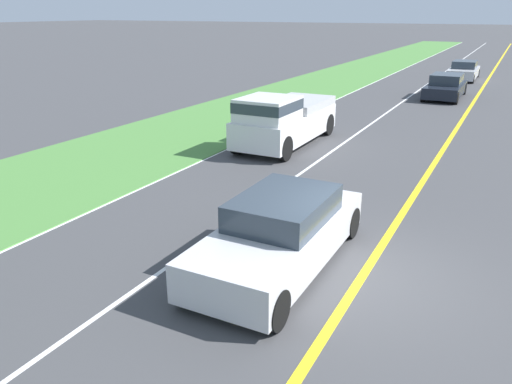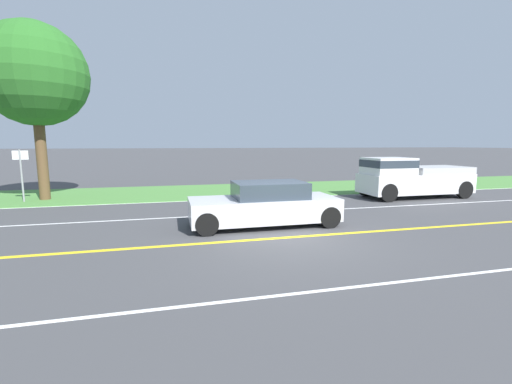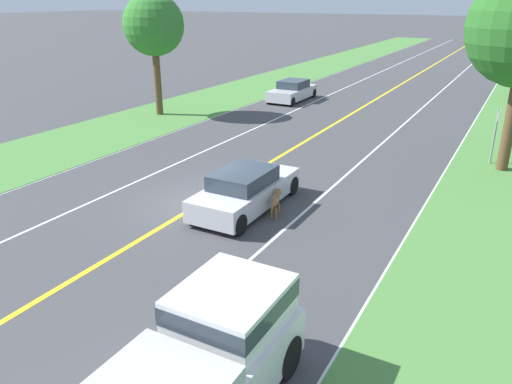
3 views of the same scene
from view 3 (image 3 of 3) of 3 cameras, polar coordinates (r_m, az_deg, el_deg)
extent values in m
plane|color=#424244|center=(17.75, -6.16, -1.21)|extent=(400.00, 400.00, 0.00)
cube|color=yellow|center=(17.75, -6.16, -1.20)|extent=(0.18, 160.00, 0.01)
cube|color=white|center=(15.20, 16.28, -6.05)|extent=(0.14, 160.00, 0.01)
cube|color=white|center=(22.29, -21.17, 2.20)|extent=(0.14, 160.00, 0.01)
cube|color=white|center=(16.15, 4.15, -3.50)|extent=(0.10, 160.00, 0.01)
cube|color=white|center=(19.84, -14.52, 0.70)|extent=(0.10, 160.00, 0.01)
cube|color=#4C843D|center=(24.59, -25.78, 3.25)|extent=(6.00, 160.00, 0.03)
cube|color=silver|center=(17.02, -1.13, -0.12)|extent=(1.85, 4.74, 0.72)
cube|color=#2D3842|center=(16.65, -1.47, 1.64)|extent=(1.59, 2.27, 0.52)
cylinder|color=black|center=(18.34, 4.14, 0.76)|extent=(0.22, 0.68, 0.68)
cylinder|color=black|center=(15.19, -1.99, -3.75)|extent=(0.22, 0.68, 0.68)
cylinder|color=black|center=(19.05, -0.44, 1.62)|extent=(0.22, 0.68, 0.68)
cylinder|color=black|center=(16.03, -7.16, -2.49)|extent=(0.22, 0.68, 0.68)
ellipsoid|color=olive|center=(16.39, 2.24, -1.09)|extent=(0.39, 0.71, 0.28)
cylinder|color=olive|center=(16.72, 2.64, -1.86)|extent=(0.07, 0.07, 0.38)
cylinder|color=olive|center=(16.30, 2.32, -2.50)|extent=(0.07, 0.07, 0.38)
cylinder|color=olive|center=(16.75, 2.13, -1.81)|extent=(0.07, 0.07, 0.38)
cylinder|color=olive|center=(16.32, 1.80, -2.45)|extent=(0.07, 0.07, 0.38)
cylinder|color=olive|center=(16.61, 2.44, -0.37)|extent=(0.18, 0.22, 0.18)
sphere|color=olive|center=(16.70, 2.52, -0.01)|extent=(0.28, 0.28, 0.23)
ellipsoid|color=#331E14|center=(16.85, 2.63, 0.12)|extent=(0.13, 0.13, 0.09)
cone|color=brown|center=(16.65, 2.73, 0.23)|extent=(0.09, 0.09, 0.10)
cone|color=brown|center=(16.67, 2.31, 0.27)|extent=(0.09, 0.09, 0.10)
cylinder|color=olive|center=(15.98, 1.92, -1.55)|extent=(0.12, 0.26, 0.25)
cube|color=silver|center=(9.26, -2.88, -12.90)|extent=(1.76, 2.03, 0.79)
cube|color=#2D3842|center=(9.20, -2.89, -12.29)|extent=(1.78, 2.06, 0.35)
cylinder|color=black|center=(9.99, 3.65, -18.25)|extent=(0.22, 0.85, 0.85)
cylinder|color=black|center=(10.71, -5.53, -15.21)|extent=(0.22, 0.85, 0.85)
cube|color=silver|center=(35.57, 4.14, 11.21)|extent=(1.88, 4.49, 0.69)
cube|color=#2D3842|center=(35.63, 4.29, 12.22)|extent=(1.61, 2.16, 0.52)
cylinder|color=black|center=(34.34, 1.50, 10.54)|extent=(0.22, 0.62, 0.62)
cylinder|color=black|center=(37.61, 4.14, 11.45)|extent=(0.22, 0.62, 0.62)
cylinder|color=black|center=(33.61, 4.12, 10.25)|extent=(0.22, 0.62, 0.62)
cylinder|color=black|center=(36.94, 6.58, 11.19)|extent=(0.22, 0.62, 0.62)
cylinder|color=brown|center=(22.86, 27.08, 7.28)|extent=(0.46, 0.46, 4.23)
cylinder|color=brown|center=(31.35, -11.18, 12.36)|extent=(0.42, 0.42, 4.12)
sphere|color=#337A2D|center=(31.03, -11.62, 18.22)|extent=(3.55, 3.55, 3.55)
cylinder|color=gray|center=(23.77, 25.57, 5.68)|extent=(0.08, 0.08, 2.38)
cube|color=white|center=(23.56, 26.07, 7.85)|extent=(0.03, 0.64, 0.40)
camera|label=1|loc=(24.69, 0.73, 16.66)|focal=35.00mm
camera|label=2|loc=(25.13, -19.23, 10.74)|focal=24.00mm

